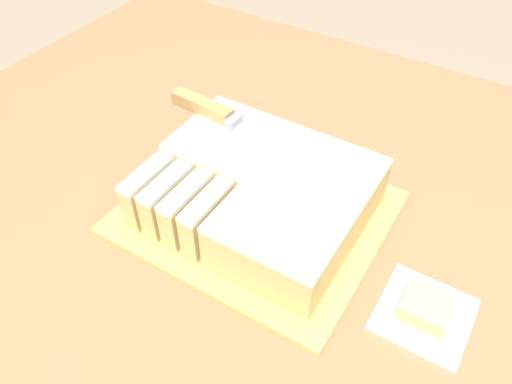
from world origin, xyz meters
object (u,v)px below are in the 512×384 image
at_px(cake_board, 256,212).
at_px(knife, 220,115).
at_px(brownie, 427,307).
at_px(cake, 261,192).

relative_size(cake_board, knife, 1.26).
height_order(cake_board, knife, knife).
height_order(cake_board, brownie, brownie).
distance_m(cake, knife, 0.14).
bearing_deg(cake_board, knife, 146.37).
distance_m(cake_board, knife, 0.16).
bearing_deg(brownie, knife, 163.53).
bearing_deg(cake_board, cake, 40.26).
relative_size(cake_board, cake, 1.20).
relative_size(cake, knife, 1.04).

